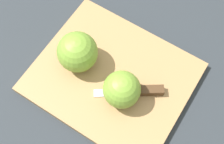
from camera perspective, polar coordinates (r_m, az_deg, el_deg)
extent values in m
plane|color=#282D33|center=(0.68, 0.00, -1.23)|extent=(4.00, 4.00, 0.00)
cube|color=#A37A4C|center=(0.67, 0.00, -0.97)|extent=(0.36, 0.31, 0.02)
sphere|color=olive|center=(0.65, -6.34, 3.66)|extent=(0.09, 0.09, 0.09)
cylinder|color=beige|center=(0.65, -6.56, 4.22)|extent=(0.04, 0.07, 0.08)
sphere|color=olive|center=(0.62, 1.80, -3.21)|extent=(0.08, 0.08, 0.08)
cylinder|color=beige|center=(0.61, 1.21, -3.45)|extent=(0.07, 0.04, 0.07)
cube|color=silver|center=(0.65, 0.53, -3.81)|extent=(0.08, 0.07, 0.00)
cube|color=#472D19|center=(0.65, 6.95, -3.37)|extent=(0.05, 0.05, 0.02)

